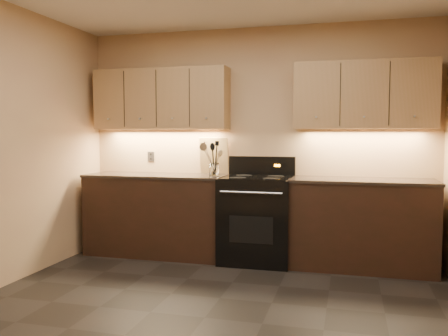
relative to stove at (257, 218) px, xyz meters
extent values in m
plane|color=black|center=(-0.08, -1.68, -0.48)|extent=(4.00, 4.00, 0.00)
cube|color=tan|center=(-0.08, 0.32, 0.82)|extent=(4.00, 0.04, 2.60)
cube|color=black|center=(-1.18, 0.02, -0.03)|extent=(1.60, 0.60, 0.90)
cube|color=#3B2E25|center=(-1.18, 0.02, 0.44)|extent=(1.62, 0.62, 0.03)
cube|color=black|center=(1.10, 0.02, -0.03)|extent=(1.44, 0.60, 0.90)
cube|color=#3B2E25|center=(1.10, 0.02, 0.44)|extent=(1.46, 0.62, 0.03)
cube|color=black|center=(0.00, -0.01, -0.02)|extent=(0.76, 0.65, 0.92)
cube|color=black|center=(0.00, -0.01, 0.45)|extent=(0.70, 0.60, 0.01)
cube|color=black|center=(0.00, 0.28, 0.55)|extent=(0.76, 0.07, 0.22)
cube|color=orange|center=(0.18, 0.24, 0.56)|extent=(0.06, 0.00, 0.03)
cylinder|color=silver|center=(0.00, -0.35, 0.32)|extent=(0.65, 0.02, 0.02)
cube|color=black|center=(0.00, -0.33, -0.07)|extent=(0.46, 0.00, 0.28)
cylinder|color=black|center=(-0.18, -0.16, 0.45)|extent=(0.18, 0.18, 0.00)
cylinder|color=black|center=(0.18, -0.16, 0.45)|extent=(0.18, 0.18, 0.00)
cylinder|color=black|center=(-0.18, 0.14, 0.45)|extent=(0.18, 0.18, 0.00)
cylinder|color=black|center=(0.18, 0.14, 0.45)|extent=(0.18, 0.18, 0.00)
cube|color=#A67C53|center=(-1.18, 0.17, 1.32)|extent=(1.60, 0.30, 0.70)
cube|color=#A67C53|center=(1.10, 0.17, 1.32)|extent=(1.44, 0.30, 0.70)
cube|color=#B2B5BA|center=(-1.38, 0.31, 0.64)|extent=(0.08, 0.01, 0.12)
cylinder|color=white|center=(-0.50, 0.04, 0.52)|extent=(0.14, 0.14, 0.14)
cylinder|color=white|center=(-0.50, 0.04, 0.46)|extent=(0.11, 0.11, 0.02)
cube|color=tan|center=(-0.57, 0.27, 0.66)|extent=(0.34, 0.11, 0.43)
camera|label=1|loc=(0.96, -5.04, 0.92)|focal=38.00mm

